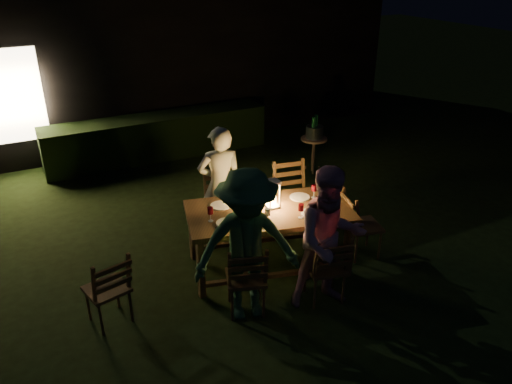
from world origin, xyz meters
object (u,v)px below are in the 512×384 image
chair_far_right (293,212)px  person_opp_left (247,247)px  chair_near_right (325,279)px  chair_end (361,236)px  chair_spare (109,301)px  bottle_bucket_a (313,130)px  person_house_side (220,185)px  ice_bucket (314,132)px  chair_near_left (246,290)px  dining_table (269,215)px  bottle_bucket_b (316,128)px  bottle_table (249,201)px  side_table (314,142)px  lantern (272,195)px  chair_far_left (222,221)px  person_opp_right (330,239)px

chair_far_right → person_opp_left: 1.96m
chair_near_right → chair_end: bearing=43.7°
chair_spare → bottle_bucket_a: (4.08, 2.42, 0.51)m
person_house_side → ice_bucket: size_ratio=5.37×
bottle_bucket_a → chair_near_left: bearing=-133.1°
chair_near_right → ice_bucket: bearing=72.0°
chair_near_right → chair_spare: chair_near_right is taller
dining_table → ice_bucket: (2.15, 2.31, 0.00)m
person_house_side → bottle_bucket_b: person_house_side is taller
chair_near_left → bottle_bucket_b: size_ratio=2.91×
bottle_table → ice_bucket: bottle_table is taller
chair_near_left → chair_end: (1.82, 0.34, 0.00)m
side_table → chair_near_left: bearing=-133.2°
lantern → chair_far_right: bearing=41.5°
ice_bucket → bottle_bucket_a: bearing=-141.3°
person_opp_left → side_table: person_opp_left is taller
chair_far_left → person_house_side: 0.52m
bottle_bucket_b → chair_far_right: bearing=-130.5°
chair_near_right → chair_far_right: chair_far_right is taller
person_opp_right → dining_table: bearing=118.8°
person_house_side → bottle_bucket_a: (2.34, 1.37, -0.02)m
lantern → ice_bucket: size_ratio=1.17×
chair_far_right → side_table: bearing=-120.5°
chair_near_left → bottle_table: size_ratio=3.33×
person_opp_left → dining_table: bearing=61.2°
chair_end → bottle_bucket_b: 2.87m
dining_table → ice_bucket: ice_bucket is taller
chair_near_right → person_opp_left: person_opp_left is taller
side_table → bottle_bucket_b: size_ratio=1.95×
chair_far_left → person_opp_left: bearing=90.4°
chair_near_left → bottle_table: 1.04m
ice_bucket → bottle_bucket_b: bearing=38.7°
chair_far_left → ice_bucket: 2.84m
chair_near_left → chair_far_left: (0.37, 1.49, 0.00)m
dining_table → person_opp_left: person_opp_left is taller
person_opp_right → person_opp_left: 0.90m
chair_near_left → bottle_bucket_a: size_ratio=2.91×
chair_far_left → person_opp_right: person_opp_right is taller
bottle_bucket_b → lantern: bearing=-132.7°
chair_far_right → bottle_bucket_a: chair_far_right is taller
chair_near_left → chair_spare: 1.45m
chair_end → side_table: 2.79m
chair_end → chair_spare: chair_end is taller
chair_near_right → person_house_side: size_ratio=0.57×
chair_end → lantern: lantern is taller
chair_near_right → person_opp_right: size_ratio=0.56×
chair_far_right → side_table: 2.23m
person_opp_left → person_opp_right: bearing=-0.0°
person_house_side → lantern: size_ratio=4.61×
bottle_bucket_a → chair_near_right: bearing=-120.6°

